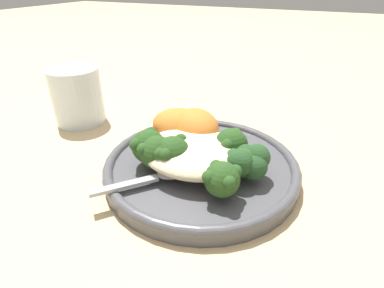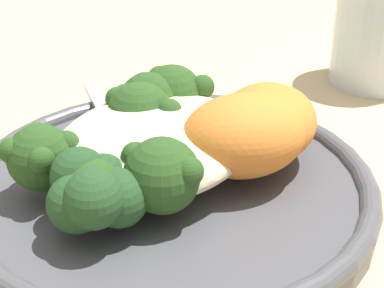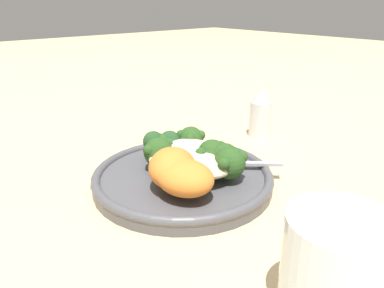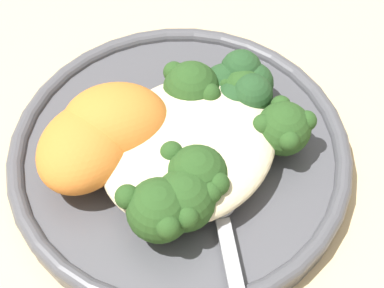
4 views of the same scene
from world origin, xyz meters
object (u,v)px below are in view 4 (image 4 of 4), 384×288
Objects in this scene: broccoli_stalk_0 at (156,202)px; broccoli_stalk_2 at (188,172)px; broccoli_stalk_1 at (175,189)px; sweet_potato_chunk_0 at (85,147)px; quinoa_mound at (189,146)px; broccoli_stalk_3 at (255,133)px; broccoli_stalk_5 at (183,99)px; broccoli_stalk_4 at (227,101)px; plate at (180,156)px; sweet_potato_chunk_1 at (116,122)px; kale_tuft at (241,87)px; spoon at (221,212)px.

broccoli_stalk_0 and broccoli_stalk_2 have the same top height.
broccoli_stalk_1 is 0.06m from sweet_potato_chunk_0.
broccoli_stalk_3 reaches higher than quinoa_mound.
broccoli_stalk_2 and broccoli_stalk_5 have the same top height.
sweet_potato_chunk_0 reaches higher than broccoli_stalk_4.
broccoli_stalk_3 is at bearing -77.25° from broccoli_stalk_5.
plate is 3.30× the size of sweet_potato_chunk_0.
broccoli_stalk_5 is (-0.07, -0.04, -0.00)m from broccoli_stalk_0.
sweet_potato_chunk_1 reaches higher than broccoli_stalk_4.
broccoli_stalk_0 is 0.86× the size of broccoli_stalk_4.
broccoli_stalk_1 reaches higher than broccoli_stalk_4.
broccoli_stalk_3 is at bearing 50.59° from kale_tuft.
broccoli_stalk_5 is at bearing 143.64° from broccoli_stalk_1.
quinoa_mound is 1.38× the size of broccoli_stalk_5.
broccoli_stalk_4 is at bearing 147.66° from sweet_potato_chunk_1.
sweet_potato_chunk_0 is at bearing -23.62° from kale_tuft.
broccoli_stalk_0 is at bearing 25.28° from plate.
broccoli_stalk_4 is at bearing 105.92° from broccoli_stalk_2.
plate is at bearing -109.70° from quinoa_mound.
broccoli_stalk_1 is (0.03, 0.01, 0.00)m from quinoa_mound.
broccoli_stalk_1 is at bearing -143.82° from broccoli_stalk_3.
spoon is at bearing 65.72° from plate.
broccoli_stalk_1 is 0.01m from broccoli_stalk_2.
broccoli_stalk_0 is 0.09m from broccoli_stalk_4.
sweet_potato_chunk_1 reaches higher than quinoa_mound.
broccoli_stalk_5 is (0.01, -0.05, 0.00)m from broccoli_stalk_3.
broccoli_stalk_4 is at bearing -6.38° from kale_tuft.
spoon is (0.00, 0.03, -0.01)m from broccoli_stalk_2.
broccoli_stalk_3 is 1.44× the size of sweet_potato_chunk_1.
sweet_potato_chunk_0 is (0.03, -0.06, 0.00)m from broccoli_stalk_2.
quinoa_mound is at bearing 70.30° from plate.
plate is 0.05m from sweet_potato_chunk_1.
kale_tuft is (-0.08, -0.02, -0.00)m from broccoli_stalk_2.
broccoli_stalk_1 is (-0.01, 0.00, -0.00)m from broccoli_stalk_0.
kale_tuft reaches higher than broccoli_stalk_4.
kale_tuft is at bearing 118.89° from broccoli_stalk_1.
plate is at bearing 144.21° from broccoli_stalk_1.
plate is at bearing 142.47° from sweet_potato_chunk_0.
plate is 2.69× the size of broccoli_stalk_2.
broccoli_stalk_5 is (-0.04, -0.04, -0.00)m from broccoli_stalk_2.
kale_tuft is at bearing 151.50° from sweet_potato_chunk_1.
broccoli_stalk_2 is (0.02, 0.03, 0.03)m from plate.
plate is 0.06m from broccoli_stalk_3.
sweet_potato_chunk_0 reaches higher than broccoli_stalk_3.
spoon is at bearing -6.14° from broccoli_stalk_2.
broccoli_stalk_4 is 0.03m from broccoli_stalk_5.
plate is at bearing 150.07° from broccoli_stalk_0.
plate is 1.88× the size of quinoa_mound.
quinoa_mound is 0.05m from broccoli_stalk_0.
plate is at bearing 139.72° from broccoli_stalk_2.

